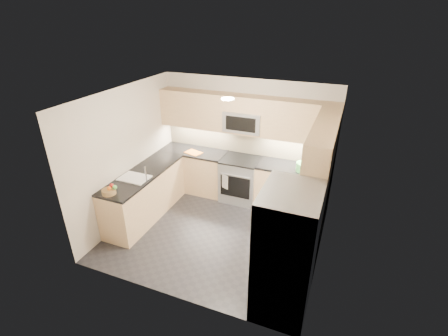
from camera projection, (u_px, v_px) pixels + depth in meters
floor at (217, 232)px, 5.96m from camera, size 3.60×3.20×0.00m
ceiling at (215, 97)px, 4.85m from camera, size 3.60×3.20×0.02m
wall_back at (246, 139)px, 6.74m from camera, size 3.60×0.02×2.50m
wall_front at (166, 224)px, 4.07m from camera, size 3.60×0.02×2.50m
wall_left at (127, 155)px, 6.01m from camera, size 0.02×3.20×2.50m
wall_right at (328, 192)px, 4.80m from camera, size 0.02×3.20×2.50m
base_cab_back_left at (194, 171)px, 7.20m from camera, size 1.42×0.60×0.90m
base_cab_back_right at (292, 189)px, 6.48m from camera, size 1.42×0.60×0.90m
base_cab_right at (303, 225)px, 5.38m from camera, size 0.60×1.70×0.90m
base_cab_peninsula at (145, 195)px, 6.26m from camera, size 0.60×2.00×0.90m
countertop_back_left at (194, 151)px, 7.00m from camera, size 1.42×0.63×0.04m
countertop_back_right at (294, 168)px, 6.27m from camera, size 1.42×0.63×0.04m
countertop_right at (306, 201)px, 5.17m from camera, size 0.63×1.70×0.04m
countertop_peninsula at (143, 174)px, 6.05m from camera, size 0.63×2.00×0.04m
upper_cab_back at (244, 115)px, 6.34m from camera, size 3.60×0.35×0.75m
upper_cab_right at (323, 147)px, 4.84m from camera, size 0.35×1.95×0.75m
backsplash_back at (246, 142)px, 6.76m from camera, size 3.60×0.01×0.51m
backsplash_right at (330, 181)px, 5.20m from camera, size 0.01×2.30×0.51m
gas_range at (240, 180)px, 6.82m from camera, size 0.76×0.65×0.91m
range_cooktop at (241, 160)px, 6.61m from camera, size 0.76×0.65×0.03m
oven_door_glass at (235, 187)px, 6.54m from camera, size 0.62×0.02×0.45m
oven_handle at (235, 176)px, 6.41m from camera, size 0.60×0.02×0.02m
microwave at (244, 121)px, 6.37m from camera, size 0.76×0.40×0.40m
microwave_door at (240, 124)px, 6.20m from camera, size 0.60×0.01×0.28m
refrigerator at (286, 253)px, 4.12m from camera, size 0.70×0.90×1.80m
fridge_handle_left at (254, 251)px, 4.07m from camera, size 0.02×0.02×1.20m
fridge_handle_right at (262, 234)px, 4.37m from camera, size 0.02×0.02×1.20m
sink_basin at (135, 181)px, 5.86m from camera, size 0.52×0.38×0.16m
faucet at (146, 174)px, 5.69m from camera, size 0.03×0.03×0.28m
utensil_bowl at (304, 167)px, 6.07m from camera, size 0.33×0.33×0.16m
cutting_board at (193, 153)px, 6.87m from camera, size 0.40×0.33×0.01m
fruit_basket at (109, 192)px, 5.33m from camera, size 0.24×0.24×0.08m
fruit_apple at (112, 186)px, 5.36m from camera, size 0.07×0.07×0.07m
fruit_pear at (115, 187)px, 5.31m from camera, size 0.08×0.08×0.08m
dish_towel_check at (225, 182)px, 6.53m from camera, size 0.15×0.08×0.30m
fruit_orange at (109, 188)px, 5.28m from camera, size 0.07×0.07×0.07m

